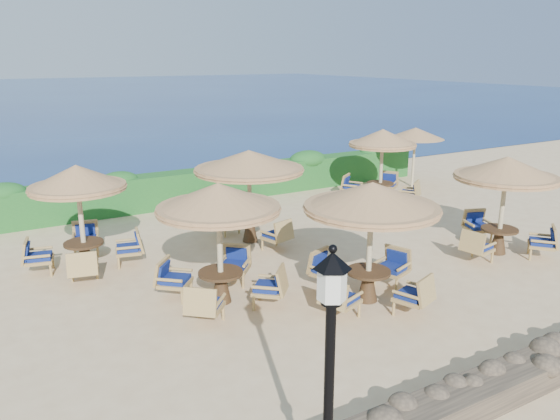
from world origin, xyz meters
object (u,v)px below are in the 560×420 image
object	(u,v)px
lamp_post	(328,407)
cafe_set_3	(80,205)
cafe_set_0	(219,224)
cafe_set_4	(249,171)
cafe_set_5	(382,155)
cafe_set_1	(371,220)
extra_parasol	(415,133)
cafe_set_2	(505,186)

from	to	relation	value
lamp_post	cafe_set_3	distance (m)	9.45
cafe_set_0	cafe_set_4	size ratio (longest dim) A/B	0.86
cafe_set_3	cafe_set_5	bearing A→B (deg)	7.46
lamp_post	cafe_set_3	xyz separation A→B (m)	(-0.78, 9.41, 0.12)
lamp_post	cafe_set_0	size ratio (longest dim) A/B	1.25
cafe_set_1	cafe_set_5	xyz separation A→B (m)	(5.73, 6.40, -0.14)
extra_parasol	cafe_set_0	distance (m)	12.75
cafe_set_1	cafe_set_4	world-z (taller)	same
extra_parasol	cafe_set_0	size ratio (longest dim) A/B	0.91
cafe_set_1	cafe_set_5	size ratio (longest dim) A/B	1.06
cafe_set_0	cafe_set_2	xyz separation A→B (m)	(7.72, -0.97, 0.10)
cafe_set_4	cafe_set_5	size ratio (longest dim) A/B	1.14
cafe_set_1	cafe_set_5	bearing A→B (deg)	48.16
cafe_set_2	cafe_set_5	bearing A→B (deg)	82.22
cafe_set_0	cafe_set_4	xyz separation A→B (m)	(2.37, 3.26, 0.28)
cafe_set_3	cafe_set_1	bearing A→B (deg)	-45.33
lamp_post	cafe_set_0	world-z (taller)	lamp_post
lamp_post	cafe_set_5	bearing A→B (deg)	47.54
extra_parasol	cafe_set_1	xyz separation A→B (m)	(-8.44, -7.59, -0.32)
extra_parasol	cafe_set_4	size ratio (longest dim) A/B	0.78
cafe_set_2	cafe_set_4	size ratio (longest dim) A/B	0.90
cafe_set_2	cafe_set_1	bearing A→B (deg)	-173.46
lamp_post	cafe_set_0	xyz separation A→B (m)	(1.38, 5.95, 0.22)
lamp_post	cafe_set_5	world-z (taller)	lamp_post
cafe_set_2	cafe_set_0	bearing A→B (deg)	172.81
cafe_set_1	lamp_post	bearing A→B (deg)	-133.34
cafe_set_0	cafe_set_1	bearing A→B (deg)	-28.90
cafe_set_2	cafe_set_4	bearing A→B (deg)	141.59
extra_parasol	cafe_set_5	xyz separation A→B (m)	(-2.71, -1.19, -0.46)
extra_parasol	cafe_set_4	world-z (taller)	cafe_set_4
cafe_set_0	cafe_set_2	world-z (taller)	same
cafe_set_3	cafe_set_5	xyz separation A→B (m)	(10.67, 1.40, 0.03)
cafe_set_1	cafe_set_3	size ratio (longest dim) A/B	1.00
cafe_set_0	cafe_set_4	distance (m)	4.04
cafe_set_3	cafe_set_5	size ratio (longest dim) A/B	1.06
cafe_set_1	cafe_set_4	bearing A→B (deg)	94.92
extra_parasol	cafe_set_4	bearing A→B (deg)	-162.53
lamp_post	cafe_set_5	size ratio (longest dim) A/B	1.22
cafe_set_0	lamp_post	bearing A→B (deg)	-103.04
lamp_post	cafe_set_3	bearing A→B (deg)	94.72
cafe_set_0	cafe_set_3	world-z (taller)	same
extra_parasol	cafe_set_3	size ratio (longest dim) A/B	0.83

